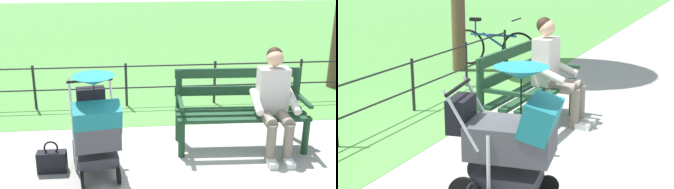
# 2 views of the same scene
# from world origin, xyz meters

# --- Properties ---
(ground_plane) EXTENTS (60.00, 60.00, 0.00)m
(ground_plane) POSITION_xyz_m (0.00, 0.00, 0.00)
(ground_plane) COLOR #9E9B93
(grass_lawn) EXTENTS (40.00, 16.00, 0.01)m
(grass_lawn) POSITION_xyz_m (0.00, -8.80, 0.00)
(grass_lawn) COLOR #518E42
(grass_lawn) RESTS_ON ground
(park_bench) EXTENTS (1.62, 0.67, 0.96)m
(park_bench) POSITION_xyz_m (-0.70, -0.12, 0.53)
(park_bench) COLOR #193D23
(park_bench) RESTS_ON ground
(person_on_bench) EXTENTS (0.55, 0.74, 1.28)m
(person_on_bench) POSITION_xyz_m (-1.06, 0.11, 0.68)
(person_on_bench) COLOR slate
(person_on_bench) RESTS_ON ground
(stroller) EXTENTS (0.63, 0.95, 1.15)m
(stroller) POSITION_xyz_m (1.04, 0.49, 0.59)
(stroller) COLOR black
(stroller) RESTS_ON ground
(handbag) EXTENTS (0.32, 0.14, 0.37)m
(handbag) POSITION_xyz_m (1.55, 0.39, 0.13)
(handbag) COLOR black
(handbag) RESTS_ON ground
(park_fence) EXTENTS (7.13, 0.04, 0.70)m
(park_fence) POSITION_xyz_m (0.00, -1.70, 0.42)
(park_fence) COLOR black
(park_fence) RESTS_ON ground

